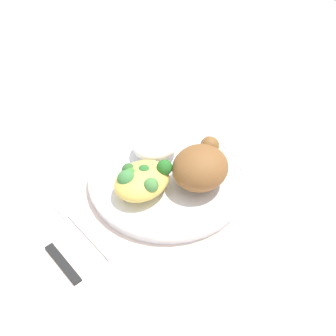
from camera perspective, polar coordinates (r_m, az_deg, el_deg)
ground_plane at (r=0.65m, az=-0.00°, el=-1.95°), size 2.00×2.00×0.00m
plate at (r=0.65m, az=-0.00°, el=-1.27°), size 0.27×0.27×0.02m
roasted_chicken at (r=0.60m, az=4.97°, el=0.25°), size 0.10×0.09×0.06m
rice_pile at (r=0.66m, az=-1.87°, el=3.60°), size 0.09×0.08×0.04m
mac_cheese_with_broccoli at (r=0.60m, az=-3.98°, el=-1.69°), size 0.10×0.08×0.05m
fork at (r=0.60m, az=-13.11°, el=-8.45°), size 0.03×0.14×0.01m
knife at (r=0.59m, az=-17.40°, el=-11.22°), size 0.03×0.19×0.01m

